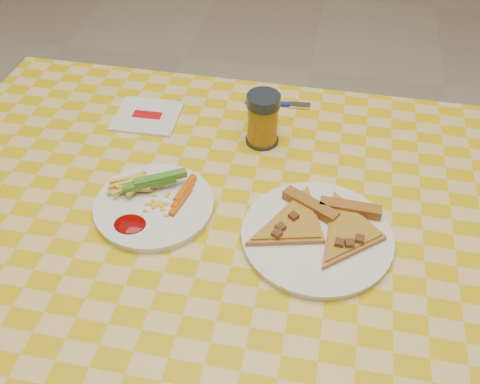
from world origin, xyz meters
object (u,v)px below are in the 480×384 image
at_px(table, 243,246).
at_px(plate_left, 154,207).
at_px(plate_right, 317,237).
at_px(drink_glass, 263,120).

xyz_separation_m(table, plate_left, (-0.16, -0.01, 0.08)).
relative_size(plate_right, drink_glass, 2.27).
height_order(table, plate_left, plate_left).
bearing_deg(table, plate_right, -9.89).
bearing_deg(drink_glass, plate_left, -124.17).
distance_m(plate_right, drink_glass, 0.28).
bearing_deg(plate_right, table, 170.11).
bearing_deg(table, drink_glass, 91.16).
height_order(table, plate_right, plate_right).
bearing_deg(plate_right, drink_glass, 118.83).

